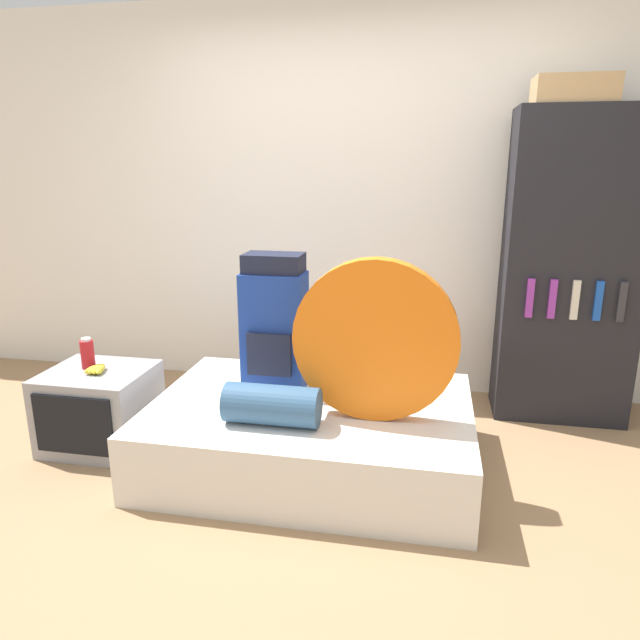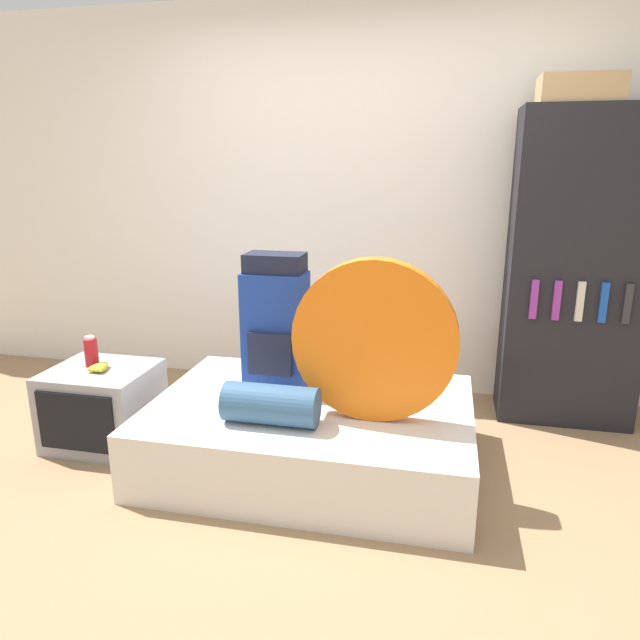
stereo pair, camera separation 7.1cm
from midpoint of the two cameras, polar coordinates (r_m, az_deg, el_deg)
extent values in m
plane|color=#997551|center=(2.81, -3.35, -18.31)|extent=(16.00, 16.00, 0.00)
cube|color=white|center=(3.97, 2.34, 11.62)|extent=(8.00, 0.05, 2.60)
cube|color=silver|center=(3.09, -1.54, -11.26)|extent=(1.65, 1.16, 0.35)
cube|color=navy|center=(3.13, -5.20, -1.10)|extent=(0.34, 0.21, 0.64)
cube|color=#191E33|center=(3.05, -5.32, 5.69)|extent=(0.31, 0.19, 0.10)
cube|color=#191E33|center=(3.05, -5.78, -3.47)|extent=(0.24, 0.03, 0.23)
cylinder|color=orange|center=(2.72, 4.79, -2.05)|extent=(0.79, 0.09, 0.79)
cylinder|color=#33567A|center=(2.75, -5.56, -8.45)|extent=(0.46, 0.19, 0.19)
cube|color=#939399|center=(3.50, -21.66, -8.17)|extent=(0.56, 0.49, 0.45)
cube|color=black|center=(3.31, -24.03, -9.63)|extent=(0.45, 0.02, 0.32)
cylinder|color=#B2191E|center=(3.46, -22.77, -3.19)|extent=(0.07, 0.07, 0.16)
cylinder|color=white|center=(3.44, -22.93, -1.80)|extent=(0.05, 0.05, 0.02)
ellipsoid|color=yellow|center=(3.40, -22.19, -4.53)|extent=(0.08, 0.14, 0.04)
ellipsoid|color=yellow|center=(3.40, -22.02, -4.55)|extent=(0.05, 0.14, 0.04)
ellipsoid|color=yellow|center=(3.39, -21.85, -4.57)|extent=(0.05, 0.14, 0.04)
ellipsoid|color=yellow|center=(3.38, -21.67, -4.59)|extent=(0.08, 0.14, 0.04)
cube|color=black|center=(3.76, 23.24, 4.64)|extent=(0.78, 0.38, 1.88)
cube|color=purple|center=(3.55, 19.71, 2.08)|extent=(0.04, 0.02, 0.23)
cube|color=purple|center=(3.57, 21.69, 1.96)|extent=(0.04, 0.02, 0.23)
cube|color=beige|center=(3.59, 23.64, 1.85)|extent=(0.04, 0.02, 0.23)
cube|color=#194CB2|center=(3.62, 25.56, 1.73)|extent=(0.04, 0.02, 0.23)
cube|color=#2D2D33|center=(3.66, 27.45, 1.62)|extent=(0.04, 0.02, 0.23)
cube|color=tan|center=(3.68, 23.52, 20.33)|extent=(0.43, 0.28, 0.15)
camera|label=1|loc=(0.04, -90.71, -0.20)|focal=32.00mm
camera|label=2|loc=(0.04, 89.29, 0.20)|focal=32.00mm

